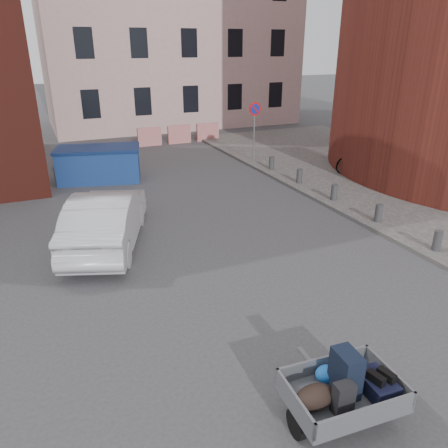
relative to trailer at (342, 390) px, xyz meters
name	(u,v)px	position (x,y,z in m)	size (l,w,h in m)	color
ground	(212,283)	(-0.17, 4.51, -0.61)	(120.00, 120.00, 0.00)	#38383A
sidewalk	(407,183)	(9.83, 8.51, -0.55)	(9.00, 24.00, 0.12)	#474442
building_pink	(168,13)	(5.83, 26.51, 6.39)	(16.00, 8.00, 14.00)	#C59E97
no_parking_sign	(255,119)	(5.83, 14.00, 1.41)	(0.60, 0.09, 2.65)	gray
bollards	(334,192)	(5.83, 7.91, -0.21)	(0.22, 9.02, 0.55)	#3A3A3D
barriers	(179,134)	(4.03, 19.51, -0.11)	(4.70, 0.18, 1.00)	red
trailer	(342,390)	(0.00, 0.00, 0.00)	(1.67, 1.85, 1.20)	black
dumpster	(99,164)	(-1.19, 13.99, 0.08)	(3.58, 2.43, 1.37)	navy
silver_car	(106,219)	(-1.99, 7.64, 0.16)	(1.62, 4.65, 1.53)	silver
bicycle	(353,159)	(8.83, 10.63, 0.03)	(0.68, 1.96, 1.03)	black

